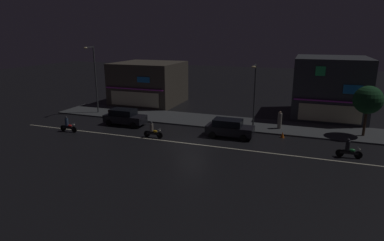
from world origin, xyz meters
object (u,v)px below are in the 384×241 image
at_px(streetlamp_west, 94,75).
at_px(parked_car_trailing, 229,128).
at_px(motorcycle_lead, 68,125).
at_px(motorcycle_following, 153,131).
at_px(streetlamp_mid, 254,90).
at_px(parked_car_near_kerb, 125,117).
at_px(motorcycle_opposite_lane, 349,150).
at_px(pedestrian_on_sidewalk, 280,121).
at_px(traffic_cone, 283,135).

relative_size(streetlamp_west, parked_car_trailing, 1.81).
relative_size(streetlamp_west, motorcycle_lead, 4.09).
bearing_deg(motorcycle_following, parked_car_trailing, 23.07).
xyz_separation_m(streetlamp_mid, motorcycle_following, (-8.14, -6.03, -3.28)).
xyz_separation_m(streetlamp_mid, parked_car_near_kerb, (-12.83, -3.13, -3.04)).
distance_m(parked_car_trailing, motorcycle_following, 7.03).
bearing_deg(motorcycle_opposite_lane, parked_car_near_kerb, 169.59).
bearing_deg(parked_car_near_kerb, streetlamp_mid, 13.71).
distance_m(pedestrian_on_sidewalk, traffic_cone, 2.66).
bearing_deg(motorcycle_following, traffic_cone, 21.48).
height_order(streetlamp_west, parked_car_near_kerb, streetlamp_west).
bearing_deg(pedestrian_on_sidewalk, motorcycle_following, -157.38).
bearing_deg(motorcycle_opposite_lane, motorcycle_lead, 179.72).
distance_m(parked_car_trailing, motorcycle_lead, 15.58).
xyz_separation_m(streetlamp_west, parked_car_near_kerb, (5.71, -3.16, -3.81)).
xyz_separation_m(streetlamp_mid, pedestrian_on_sidewalk, (2.56, 0.50, -2.96)).
relative_size(motorcycle_lead, traffic_cone, 3.45).
height_order(pedestrian_on_sidewalk, parked_car_near_kerb, pedestrian_on_sidewalk).
xyz_separation_m(parked_car_near_kerb, motorcycle_following, (4.69, -2.90, -0.24)).
distance_m(parked_car_near_kerb, motorcycle_following, 5.51).
height_order(streetlamp_mid, motorcycle_following, streetlamp_mid).
relative_size(pedestrian_on_sidewalk, parked_car_trailing, 0.41).
height_order(parked_car_near_kerb, motorcycle_lead, parked_car_near_kerb).
bearing_deg(traffic_cone, parked_car_near_kerb, -176.02).
distance_m(motorcycle_following, traffic_cone, 11.91).
bearing_deg(motorcycle_opposite_lane, motorcycle_following, 177.90).
distance_m(pedestrian_on_sidewalk, parked_car_near_kerb, 15.81).
xyz_separation_m(streetlamp_mid, parked_car_trailing, (-1.59, -3.48, -3.04)).
height_order(streetlamp_mid, parked_car_near_kerb, streetlamp_mid).
height_order(streetlamp_west, traffic_cone, streetlamp_west).
distance_m(motorcycle_following, motorcycle_opposite_lane, 16.37).
distance_m(pedestrian_on_sidewalk, parked_car_trailing, 5.75).
bearing_deg(traffic_cone, streetlamp_west, 174.57).
bearing_deg(streetlamp_west, parked_car_trailing, -11.70).
relative_size(motorcycle_lead, motorcycle_opposite_lane, 1.00).
bearing_deg(motorcycle_lead, traffic_cone, -162.63).
height_order(pedestrian_on_sidewalk, motorcycle_lead, pedestrian_on_sidewalk).
relative_size(parked_car_trailing, motorcycle_opposite_lane, 2.26).
bearing_deg(parked_car_trailing, pedestrian_on_sidewalk, 43.85).
bearing_deg(motorcycle_opposite_lane, streetlamp_west, 164.30).
relative_size(streetlamp_west, parked_car_near_kerb, 1.81).
bearing_deg(parked_car_trailing, motorcycle_opposite_lane, -11.33).
height_order(streetlamp_mid, parked_car_trailing, streetlamp_mid).
bearing_deg(parked_car_near_kerb, motorcycle_opposite_lane, -6.27).
relative_size(parked_car_near_kerb, traffic_cone, 7.82).
distance_m(streetlamp_west, parked_car_trailing, 17.72).
bearing_deg(streetlamp_mid, parked_car_near_kerb, -166.29).
bearing_deg(parked_car_near_kerb, motorcycle_lead, -134.34).
xyz_separation_m(motorcycle_lead, traffic_cone, (19.81, 5.11, -0.36)).
bearing_deg(motorcycle_opposite_lane, streetlamp_mid, 142.34).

